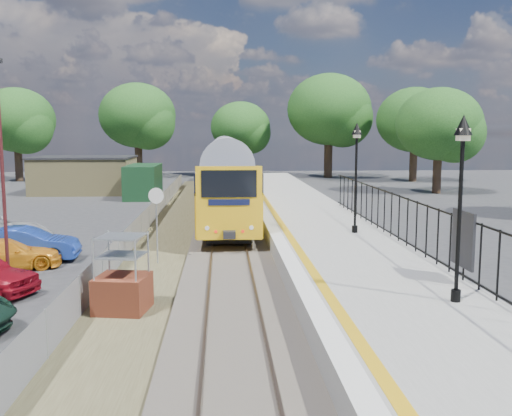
{
  "coord_description": "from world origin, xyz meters",
  "views": [
    {
      "loc": [
        -0.28,
        -17.43,
        5.04
      ],
      "look_at": [
        1.11,
        5.82,
        2.0
      ],
      "focal_mm": 40.0,
      "sensor_mm": 36.0,
      "label": 1
    }
  ],
  "objects": [
    {
      "name": "speed_sign",
      "position": [
        -2.79,
        4.34,
        2.06
      ],
      "size": [
        0.6,
        0.16,
        3.0
      ],
      "rotation": [
        0.0,
        0.0,
        -0.22
      ],
      "color": "#999EA3",
      "rests_on": "ground"
    },
    {
      "name": "train",
      "position": [
        0.0,
        25.96,
        2.34
      ],
      "size": [
        2.82,
        40.83,
        3.51
      ],
      "color": "gold",
      "rests_on": "ground"
    },
    {
      "name": "wire_fence",
      "position": [
        -4.2,
        12.0,
        0.6
      ],
      "size": [
        0.06,
        52.0,
        1.2
      ],
      "color": "#999EA3",
      "rests_on": "ground"
    },
    {
      "name": "car_yellow",
      "position": [
        -8.37,
        3.92,
        0.58
      ],
      "size": [
        4.27,
        2.73,
        1.15
      ],
      "primitive_type": "imported",
      "rotation": [
        0.0,
        0.0,
        1.87
      ],
      "color": "orange",
      "rests_on": "ground"
    },
    {
      "name": "victorian_lamp_south",
      "position": [
        5.5,
        -4.0,
        4.3
      ],
      "size": [
        0.44,
        0.44,
        4.6
      ],
      "color": "black",
      "rests_on": "platform"
    },
    {
      "name": "brick_plinth",
      "position": [
        -3.11,
        -1.58,
        1.08
      ],
      "size": [
        1.6,
        1.6,
        2.25
      ],
      "rotation": [
        0.0,
        0.0,
        -0.17
      ],
      "color": "#994127",
      "rests_on": "ground"
    },
    {
      "name": "platform_edge",
      "position": [
        2.14,
        8.0,
        0.9
      ],
      "size": [
        0.9,
        70.0,
        0.01
      ],
      "color": "silver",
      "rests_on": "platform"
    },
    {
      "name": "ground",
      "position": [
        0.0,
        0.0,
        0.0
      ],
      "size": [
        120.0,
        120.0,
        0.0
      ],
      "primitive_type": "plane",
      "color": "#2D2D30",
      "rests_on": "ground"
    },
    {
      "name": "victorian_lamp_north",
      "position": [
        5.3,
        6.0,
        4.3
      ],
      "size": [
        0.44,
        0.44,
        4.6
      ],
      "color": "black",
      "rests_on": "platform"
    },
    {
      "name": "palisade_fence",
      "position": [
        6.55,
        2.24,
        1.84
      ],
      "size": [
        0.12,
        26.0,
        2.0
      ],
      "color": "black",
      "rests_on": "platform"
    },
    {
      "name": "tree_line",
      "position": [
        1.4,
        42.0,
        6.61
      ],
      "size": [
        56.8,
        43.8,
        11.88
      ],
      "color": "#332319",
      "rests_on": "ground"
    },
    {
      "name": "outbuilding",
      "position": [
        -10.91,
        31.21,
        1.52
      ],
      "size": [
        10.8,
        10.1,
        3.12
      ],
      "color": "tan",
      "rests_on": "ground"
    },
    {
      "name": "platform",
      "position": [
        4.2,
        8.0,
        0.45
      ],
      "size": [
        5.0,
        70.0,
        0.9
      ],
      "primitive_type": "cube",
      "color": "gray",
      "rests_on": "ground"
    },
    {
      "name": "car_blue",
      "position": [
        -8.11,
        5.28,
        0.68
      ],
      "size": [
        4.24,
        1.7,
        1.37
      ],
      "primitive_type": "imported",
      "rotation": [
        0.0,
        0.0,
        1.63
      ],
      "color": "navy",
      "rests_on": "ground"
    },
    {
      "name": "carpark_lamp",
      "position": [
        -7.65,
        2.19,
        4.25
      ],
      "size": [
        0.25,
        0.5,
        7.51
      ],
      "color": "#441618",
      "rests_on": "ground"
    },
    {
      "name": "track_bed",
      "position": [
        -0.47,
        9.67,
        0.09
      ],
      "size": [
        5.9,
        80.0,
        0.29
      ],
      "color": "#473F38",
      "rests_on": "ground"
    }
  ]
}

